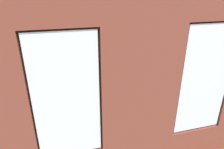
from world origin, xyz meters
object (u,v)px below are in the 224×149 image
(potted_plant_foreground_right, at_px, (17,71))
(couch_left, at_px, (182,83))
(remote_silver, at_px, (116,86))
(potted_plant_between_couches, at_px, (150,111))
(coffee_table, at_px, (111,87))
(media_console, at_px, (1,103))
(cup_ceramic, at_px, (122,80))
(couch_by_window, at_px, (88,138))
(remote_gray, at_px, (104,84))
(potted_plant_beside_window_right, at_px, (28,139))
(table_plant_small, at_px, (97,86))
(papasan_chair, at_px, (76,73))
(candle_jar, at_px, (111,84))
(potted_plant_near_tv, at_px, (14,111))

(potted_plant_foreground_right, bearing_deg, couch_left, 161.84)
(remote_silver, height_order, potted_plant_between_couches, potted_plant_between_couches)
(coffee_table, distance_m, media_console, 3.10)
(coffee_table, bearing_deg, cup_ceramic, -160.70)
(couch_by_window, xyz_separation_m, remote_gray, (-0.84, -2.06, 0.14))
(potted_plant_beside_window_right, bearing_deg, remote_silver, -138.99)
(table_plant_small, height_order, remote_gray, table_plant_small)
(couch_left, relative_size, media_console, 1.69)
(remote_gray, height_order, papasan_chair, papasan_chair)
(remote_gray, xyz_separation_m, potted_plant_foreground_right, (2.60, -1.33, 0.18))
(candle_jar, xyz_separation_m, potted_plant_beside_window_right, (2.11, 2.06, 0.14))
(remote_silver, bearing_deg, candle_jar, -133.41)
(couch_left, distance_m, potted_plant_between_couches, 2.59)
(couch_by_window, relative_size, potted_plant_beside_window_right, 1.99)
(potted_plant_between_couches, bearing_deg, media_console, -30.90)
(potted_plant_foreground_right, bearing_deg, media_console, 76.22)
(remote_silver, bearing_deg, potted_plant_foreground_right, -113.96)
(cup_ceramic, distance_m, candle_jar, 0.44)
(remote_gray, xyz_separation_m, potted_plant_near_tv, (2.36, 1.01, 0.12))
(coffee_table, relative_size, potted_plant_near_tv, 1.65)
(table_plant_small, distance_m, media_console, 2.68)
(potted_plant_between_couches, height_order, potted_plant_near_tv, potted_plant_between_couches)
(cup_ceramic, bearing_deg, remote_silver, 41.81)
(coffee_table, height_order, remote_silver, remote_silver)
(coffee_table, bearing_deg, remote_silver, 132.26)
(cup_ceramic, bearing_deg, couch_by_window, 55.57)
(remote_silver, bearing_deg, cup_ceramic, 136.14)
(remote_silver, xyz_separation_m, media_console, (3.21, -0.29, -0.22))
(cup_ceramic, distance_m, potted_plant_near_tv, 3.14)
(remote_gray, bearing_deg, coffee_table, -31.22)
(remote_gray, bearing_deg, potted_plant_between_couches, -77.03)
(media_console, height_order, papasan_chair, papasan_chair)
(couch_left, height_order, remote_silver, couch_left)
(couch_left, bearing_deg, candle_jar, -97.81)
(cup_ceramic, xyz_separation_m, remote_gray, (0.60, 0.04, -0.04))
(remote_gray, bearing_deg, potted_plant_near_tv, -159.19)
(couch_left, relative_size, remote_gray, 12.46)
(remote_silver, relative_size, potted_plant_between_couches, 0.13)
(table_plant_small, bearing_deg, media_console, -6.34)
(cup_ceramic, relative_size, media_console, 0.08)
(couch_by_window, distance_m, potted_plant_near_tv, 1.86)
(remote_silver, distance_m, potted_plant_foreground_right, 3.29)
(papasan_chair, bearing_deg, potted_plant_foreground_right, -4.74)
(papasan_chair, bearing_deg, potted_plant_near_tv, 53.35)
(papasan_chair, distance_m, potted_plant_between_couches, 3.44)
(couch_by_window, xyz_separation_m, potted_plant_between_couches, (-1.39, -0.06, 0.36))
(couch_left, bearing_deg, coffee_table, -97.81)
(cup_ceramic, distance_m, table_plant_small, 0.90)
(remote_silver, relative_size, media_console, 0.14)
(candle_jar, relative_size, potted_plant_foreground_right, 0.07)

